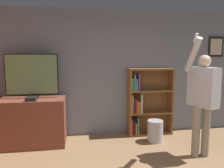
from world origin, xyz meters
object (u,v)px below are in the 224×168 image
at_px(game_console, 32,99).
at_px(person, 203,95).
at_px(waste_bin, 155,131).
at_px(television, 32,75).
at_px(bookshelf, 145,103).

bearing_deg(game_console, person, -15.36).
bearing_deg(person, game_console, -125.32).
bearing_deg(waste_bin, game_console, 179.02).
bearing_deg(television, game_console, -83.59).
bearing_deg(bookshelf, waste_bin, -80.55).
distance_m(bookshelf, waste_bin, 0.67).
distance_m(bookshelf, person, 1.40).
xyz_separation_m(person, waste_bin, (-0.54, 0.76, -0.85)).
height_order(game_console, bookshelf, bookshelf).
distance_m(person, waste_bin, 1.26).
bearing_deg(bookshelf, television, -176.75).
bearing_deg(game_console, waste_bin, -0.98).
xyz_separation_m(television, bookshelf, (2.33, 0.13, -0.64)).
relative_size(bookshelf, waste_bin, 3.37).
relative_size(television, waste_bin, 2.30).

